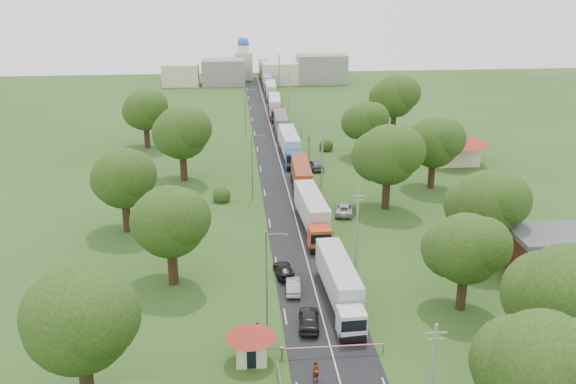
{
  "coord_description": "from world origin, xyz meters",
  "views": [
    {
      "loc": [
        -8.33,
        -72.71,
        32.69
      ],
      "look_at": [
        -0.81,
        9.71,
        3.0
      ],
      "focal_mm": 40.0,
      "sensor_mm": 36.0,
      "label": 1
    }
  ],
  "objects": [
    {
      "name": "truck_5",
      "position": [
        1.66,
        69.23,
        2.18
      ],
      "size": [
        3.25,
        14.9,
        4.12
      ],
      "color": "maroon",
      "rests_on": "ground"
    },
    {
      "name": "car_verge_far",
      "position": [
        5.5,
        28.82,
        0.82
      ],
      "size": [
        2.73,
        5.09,
        1.65
      ],
      "primitive_type": "imported",
      "rotation": [
        0.0,
        0.0,
        3.31
      ],
      "color": "#4E4F55",
      "rests_on": "ground"
    },
    {
      "name": "pedestrian_booth",
      "position": [
        -6.5,
        -22.0,
        0.91
      ],
      "size": [
        1.0,
        1.09,
        1.81
      ],
      "primitive_type": "imported",
      "rotation": [
        0.0,
        0.0,
        -1.12
      ],
      "color": "gray",
      "rests_on": "ground"
    },
    {
      "name": "car_lane_front",
      "position": [
        -1.52,
        -20.0,
        0.82
      ],
      "size": [
        2.44,
        4.97,
        1.63
      ],
      "primitive_type": "imported",
      "rotation": [
        0.0,
        0.0,
        3.03
      ],
      "color": "black",
      "rests_on": "ground"
    },
    {
      "name": "tree_5",
      "position": [
        21.99,
        18.16,
        7.22
      ],
      "size": [
        8.8,
        8.8,
        11.07
      ],
      "color": "#382616",
      "rests_on": "ground"
    },
    {
      "name": "tree_4",
      "position": [
        12.99,
        10.17,
        7.85
      ],
      "size": [
        9.6,
        9.6,
        12.05
      ],
      "color": "#382616",
      "rests_on": "ground"
    },
    {
      "name": "truck_2",
      "position": [
        2.1,
        18.29,
        2.11
      ],
      "size": [
        2.87,
        14.38,
        3.98
      ],
      "color": "gold",
      "rests_on": "ground"
    },
    {
      "name": "ground",
      "position": [
        0.0,
        0.0,
        0.0
      ],
      "size": [
        260.0,
        260.0,
        0.0
      ],
      "primitive_type": "plane",
      "color": "#264617",
      "rests_on": "ground"
    },
    {
      "name": "tree_13",
      "position": [
        -24.01,
        45.16,
        7.22
      ],
      "size": [
        8.8,
        8.8,
        11.07
      ],
      "color": "#382616",
      "rests_on": "ground"
    },
    {
      "name": "tree_1",
      "position": [
        17.99,
        -29.83,
        7.85
      ],
      "size": [
        9.6,
        9.6,
        12.05
      ],
      "color": "#382616",
      "rests_on": "ground"
    },
    {
      "name": "pole_4",
      "position": [
        5.5,
        77.0,
        4.68
      ],
      "size": [
        1.6,
        0.24,
        9.0
      ],
      "color": "gray",
      "rests_on": "ground"
    },
    {
      "name": "truck_4",
      "position": [
        1.77,
        52.61,
        2.07
      ],
      "size": [
        2.69,
        14.08,
        3.9
      ],
      "color": "white",
      "rests_on": "ground"
    },
    {
      "name": "lamp_1",
      "position": [
        -5.35,
        15.0,
        5.55
      ],
      "size": [
        2.03,
        0.22,
        10.0
      ],
      "color": "slate",
      "rests_on": "ground"
    },
    {
      "name": "tree_9",
      "position": [
        -20.01,
        -29.83,
        7.85
      ],
      "size": [
        9.6,
        9.6,
        12.05
      ],
      "color": "#382616",
      "rests_on": "ground"
    },
    {
      "name": "truck_1",
      "position": [
        1.82,
        3.61,
        2.28
      ],
      "size": [
        3.32,
        15.57,
        4.3
      ],
      "color": "#C03A15",
      "rests_on": "ground"
    },
    {
      "name": "lamp_0",
      "position": [
        -5.35,
        -20.0,
        5.55
      ],
      "size": [
        2.03,
        0.22,
        10.0
      ],
      "color": "slate",
      "rests_on": "ground"
    },
    {
      "name": "road",
      "position": [
        0.0,
        20.0,
        0.0
      ],
      "size": [
        8.0,
        200.0,
        0.04
      ],
      "primitive_type": "cube",
      "color": "black",
      "rests_on": "ground"
    },
    {
      "name": "truck_6",
      "position": [
        2.05,
        88.09,
        2.07
      ],
      "size": [
        2.84,
        14.08,
        3.89
      ],
      "color": "#286B38",
      "rests_on": "ground"
    },
    {
      "name": "truck_8",
      "position": [
        2.18,
        121.6,
        2.28
      ],
      "size": [
        2.81,
        15.49,
        4.29
      ],
      "color": "brown",
      "rests_on": "ground"
    },
    {
      "name": "tree_0",
      "position": [
        11.99,
        -37.84,
        7.22
      ],
      "size": [
        8.8,
        8.8,
        11.07
      ],
      "color": "#382616",
      "rests_on": "ground"
    },
    {
      "name": "tree_2",
      "position": [
        13.99,
        -17.86,
        6.6
      ],
      "size": [
        8.0,
        8.0,
        10.1
      ],
      "color": "#382616",
      "rests_on": "ground"
    },
    {
      "name": "truck_0",
      "position": [
        2.13,
        -15.79,
        2.2
      ],
      "size": [
        3.07,
        14.99,
        4.14
      ],
      "color": "silver",
      "rests_on": "ground"
    },
    {
      "name": "boom_barrier",
      "position": [
        -1.36,
        -25.0,
        0.89
      ],
      "size": [
        9.22,
        0.35,
        1.18
      ],
      "color": "slate",
      "rests_on": "ground"
    },
    {
      "name": "guard_booth",
      "position": [
        -7.2,
        -25.0,
        2.16
      ],
      "size": [
        4.4,
        4.4,
        3.45
      ],
      "color": "beige",
      "rests_on": "ground"
    },
    {
      "name": "house_cream",
      "position": [
        30.0,
        30.0,
        3.64
      ],
      "size": [
        10.08,
        10.08,
        5.8
      ],
      "color": "beige",
      "rests_on": "ground"
    },
    {
      "name": "info_sign",
      "position": [
        5.2,
        35.0,
        3.0
      ],
      "size": [
        0.12,
        3.1,
        4.1
      ],
      "color": "slate",
      "rests_on": "ground"
    },
    {
      "name": "distant_town",
      "position": [
        0.68,
        110.0,
        3.49
      ],
      "size": [
        52.0,
        8.0,
        8.0
      ],
      "color": "gray",
      "rests_on": "ground"
    },
    {
      "name": "truck_3",
      "position": [
        1.92,
        36.06,
        2.32
      ],
      "size": [
        2.86,
        15.77,
        4.37
      ],
      "color": "#194C96",
      "rests_on": "ground"
    },
    {
      "name": "pole_1",
      "position": [
        5.5,
        -7.0,
        4.68
      ],
      "size": [
        1.6,
        0.24,
        9.0
      ],
      "color": "gray",
      "rests_on": "ground"
    },
    {
      "name": "tree_10",
      "position": [
        -15.01,
        -9.84,
        7.22
      ],
      "size": [
        8.8,
        8.8,
        11.07
      ],
      "color": "#382616",
      "rests_on": "ground"
    },
    {
      "name": "pole_0",
      "position": [
        5.5,
        -35.0,
        4.68
      ],
      "size": [
        1.6,
        0.24,
        9.0
      ],
      "color": "gray",
      "rests_on": "ground"
    },
    {
      "name": "tree_12",
      "position": [
        -16.01,
        25.17,
        7.85
      ],
      "size": [
        9.6,
        9.6,
        12.05
      ],
      "color": "#382616",
      "rests_on": "ground"
    },
    {
      "name": "car_verge_near",
      "position": [
        6.85,
        8.52,
        0.72
      ],
      "size": [
        3.3,
        5.52,
        1.43
      ],
      "primitive_type": "imported",
      "rotation": [
        0.0,
        0.0,
        2.95
      ],
      "color": "#ADADAD",
      "rests_on": "ground"
    },
    {
      "name": "truck_7",
      "position": [
        2.01,
        102.86,
        1.99
      ],
      "size": [
        2.61,
        13.53,
        3.74
      ],
      "color": "silver",
      "rests_on": "ground"
    },
    {
      "name": "tree_3",
      "position": [
        19.99,
        -7.84,
        7.22
      ],
      "size": [
        8.8,
        8.8,
        11.07
      ],
      "color": "#382616",
      "rests_on": "ground"
    },
    {
      "name": "car_lane_rear",
      "position": [
        -3.0,
        -9.13,
        0.66
      ],
      "size": [
        2.35,
        4.73,
        1.32
      ],
      "primitive_type": "imported",
      "rotation": [
        0.0,
        0.0,
        3.25
      ],
      "color": "black",
      "rests_on": "ground"
    },
    {
      "name": "house_brick",
      "position": [
        26.0,
        -12.0,
        2.65
      ],
      "size": [
        8.6,
        6.6,
        5.2
      ],
      "color": "maroon",
      "rests_on": "ground"
    },
    {
      "name": "pole_2",
      "position": [
        5.5,
        21.0,
        4.68
      ],
      "size": [
        1.6,
        0.24,
        9.0
      ],
      "color": "gray",
      "rests_on": "ground"
    },
    {
      "name": "pole_3",
      "position": [
        5.5,
        49.0,
        4.68
      ],
      "size": [
        1.6,
        0.24,
        9.0
      ],
      "color": "gray",
      "rests_on": "ground"
    },
    {
      "name": "pole_5",
      "position": [
        5.5,
        105.0,
        4.68
      ],
      "size": [
        1.6,
        0.24,
        9.0
      ],
      "color": "gray",
      "rests_on": "ground"
    },
    {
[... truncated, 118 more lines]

